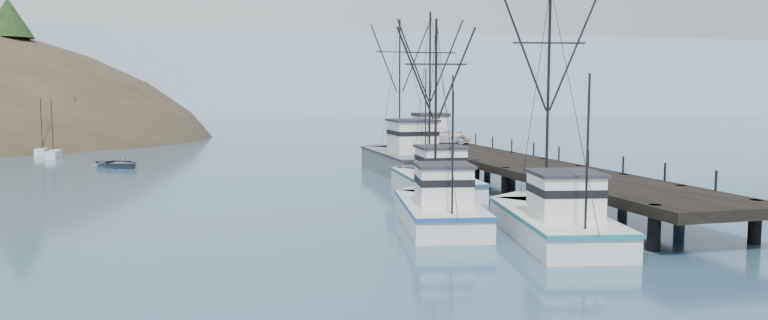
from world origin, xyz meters
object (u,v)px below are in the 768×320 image
(pier, at_px, (510,163))
(trawler_mid, at_px, (438,209))
(pickup_truck, at_px, (441,136))
(work_vessel, at_px, (405,158))
(trawler_far, at_px, (434,180))
(trawler_near, at_px, (552,220))
(motorboat, at_px, (119,167))
(pier_shed, at_px, (430,127))

(pier, height_order, trawler_mid, trawler_mid)
(pickup_truck, bearing_deg, work_vessel, 137.96)
(trawler_mid, height_order, pickup_truck, trawler_mid)
(pier, distance_m, trawler_far, 6.34)
(trawler_near, distance_m, motorboat, 43.90)
(trawler_mid, relative_size, pickup_truck, 2.01)
(trawler_near, distance_m, trawler_far, 15.21)
(pier, xyz_separation_m, trawler_near, (-5.46, -16.41, -0.87))
(trawler_mid, xyz_separation_m, pickup_truck, (9.67, 26.95, 1.95))
(pier, distance_m, pier_shed, 18.08)
(pier, relative_size, pickup_truck, 8.00)
(work_vessel, bearing_deg, pier, -64.42)
(motorboat, bearing_deg, trawler_mid, -98.91)
(pickup_truck, bearing_deg, trawler_near, 174.32)
(trawler_near, height_order, pickup_truck, trawler_near)
(pier, height_order, trawler_near, trawler_near)
(pier_shed, height_order, motorboat, pier_shed)
(trawler_mid, distance_m, trawler_far, 11.39)
(trawler_far, distance_m, pier_shed, 20.36)
(trawler_mid, bearing_deg, trawler_far, 72.38)
(work_vessel, bearing_deg, pier_shed, 57.89)
(trawler_near, distance_m, trawler_mid, 6.00)
(pier, height_order, motorboat, pier)
(trawler_near, relative_size, work_vessel, 0.76)
(trawler_far, relative_size, pickup_truck, 2.29)
(motorboat, bearing_deg, pier_shed, -44.67)
(trawler_near, xyz_separation_m, trawler_mid, (-4.15, 4.33, -0.00))
(work_vessel, relative_size, pickup_truck, 2.90)
(trawler_near, xyz_separation_m, pier_shed, (5.50, 34.41, 2.60))
(pickup_truck, bearing_deg, pier, -175.90)
(pier_shed, bearing_deg, pickup_truck, -89.62)
(trawler_near, bearing_deg, pier, 71.59)
(trawler_far, bearing_deg, pickup_truck, 68.86)
(work_vessel, relative_size, pier_shed, 4.99)
(motorboat, bearing_deg, trawler_near, -97.08)
(pier, relative_size, work_vessel, 2.76)
(pier, distance_m, work_vessel, 11.29)
(trawler_near, relative_size, pier_shed, 3.78)
(pier_shed, distance_m, pickup_truck, 3.19)
(pickup_truck, bearing_deg, trawler_far, 163.19)
(pier, height_order, pickup_truck, pickup_truck)
(pickup_truck, xyz_separation_m, motorboat, (-28.85, 5.89, -2.76))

